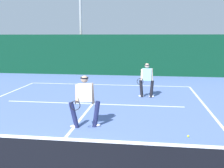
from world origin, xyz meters
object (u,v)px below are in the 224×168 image
at_px(player_far, 147,79).
at_px(light_pole, 80,11).
at_px(tennis_ball, 188,136).
at_px(player_near, 85,99).

xyz_separation_m(player_far, light_pole, (-5.04, 7.66, 3.83)).
height_order(player_far, light_pole, light_pole).
bearing_deg(tennis_ball, player_far, 104.09).
distance_m(player_near, player_far, 4.81).
relative_size(player_far, tennis_ball, 24.28).
bearing_deg(player_far, player_near, 67.78).
xyz_separation_m(player_near, tennis_ball, (3.11, -0.43, -0.88)).
bearing_deg(light_pole, player_near, -75.38).
height_order(tennis_ball, light_pole, light_pole).
bearing_deg(player_far, light_pole, -55.70).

